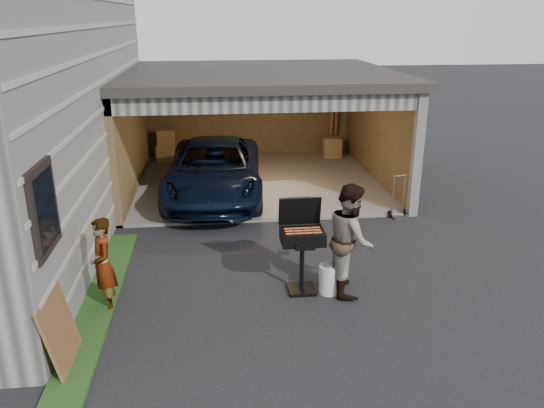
{
  "coord_description": "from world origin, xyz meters",
  "views": [
    {
      "loc": [
        -0.43,
        -7.02,
        4.18
      ],
      "look_at": [
        0.54,
        1.43,
        1.15
      ],
      "focal_mm": 35.0,
      "sensor_mm": 36.0,
      "label": 1
    }
  ],
  "objects_px": {
    "man": "(350,239)",
    "woman": "(103,265)",
    "minivan": "(214,172)",
    "propane_tank": "(329,279)",
    "bbq_grill": "(302,239)",
    "plywood_panel": "(60,331)",
    "hand_truck": "(398,209)"
  },
  "relations": [
    {
      "from": "man",
      "to": "bbq_grill",
      "type": "relative_size",
      "value": 1.2
    },
    {
      "from": "minivan",
      "to": "man",
      "type": "distance_m",
      "value": 5.24
    },
    {
      "from": "man",
      "to": "hand_truck",
      "type": "relative_size",
      "value": 1.86
    },
    {
      "from": "bbq_grill",
      "to": "propane_tank",
      "type": "xyz_separation_m",
      "value": [
        0.42,
        -0.14,
        -0.65
      ]
    },
    {
      "from": "bbq_grill",
      "to": "minivan",
      "type": "bearing_deg",
      "value": 105.65
    },
    {
      "from": "man",
      "to": "hand_truck",
      "type": "bearing_deg",
      "value": -26.75
    },
    {
      "from": "minivan",
      "to": "woman",
      "type": "relative_size",
      "value": 3.27
    },
    {
      "from": "minivan",
      "to": "plywood_panel",
      "type": "xyz_separation_m",
      "value": [
        -1.98,
        -6.31,
        -0.16
      ]
    },
    {
      "from": "man",
      "to": "plywood_panel",
      "type": "xyz_separation_m",
      "value": [
        -4.05,
        -1.5,
        -0.4
      ]
    },
    {
      "from": "man",
      "to": "bbq_grill",
      "type": "xyz_separation_m",
      "value": [
        -0.75,
        0.09,
        -0.01
      ]
    },
    {
      "from": "woman",
      "to": "plywood_panel",
      "type": "xyz_separation_m",
      "value": [
        -0.3,
        -1.34,
        -0.23
      ]
    },
    {
      "from": "bbq_grill",
      "to": "propane_tank",
      "type": "bearing_deg",
      "value": -19.12
    },
    {
      "from": "minivan",
      "to": "man",
      "type": "relative_size",
      "value": 2.66
    },
    {
      "from": "man",
      "to": "hand_truck",
      "type": "xyz_separation_m",
      "value": [
        1.9,
        3.07,
        -0.71
      ]
    },
    {
      "from": "minivan",
      "to": "plywood_panel",
      "type": "distance_m",
      "value": 6.61
    },
    {
      "from": "man",
      "to": "plywood_panel",
      "type": "height_order",
      "value": "man"
    },
    {
      "from": "propane_tank",
      "to": "hand_truck",
      "type": "distance_m",
      "value": 3.84
    },
    {
      "from": "plywood_panel",
      "to": "bbq_grill",
      "type": "bearing_deg",
      "value": 25.8
    },
    {
      "from": "minivan",
      "to": "propane_tank",
      "type": "xyz_separation_m",
      "value": [
        1.74,
        -4.86,
        -0.43
      ]
    },
    {
      "from": "man",
      "to": "plywood_panel",
      "type": "distance_m",
      "value": 4.34
    },
    {
      "from": "woman",
      "to": "propane_tank",
      "type": "relative_size",
      "value": 3.09
    },
    {
      "from": "man",
      "to": "woman",
      "type": "bearing_deg",
      "value": 97.55
    },
    {
      "from": "woman",
      "to": "bbq_grill",
      "type": "relative_size",
      "value": 0.97
    },
    {
      "from": "plywood_panel",
      "to": "man",
      "type": "bearing_deg",
      "value": 20.35
    },
    {
      "from": "woman",
      "to": "propane_tank",
      "type": "distance_m",
      "value": 3.45
    },
    {
      "from": "bbq_grill",
      "to": "propane_tank",
      "type": "height_order",
      "value": "bbq_grill"
    },
    {
      "from": "propane_tank",
      "to": "woman",
      "type": "bearing_deg",
      "value": -178.13
    },
    {
      "from": "woman",
      "to": "bbq_grill",
      "type": "distance_m",
      "value": 3.02
    },
    {
      "from": "plywood_panel",
      "to": "propane_tank",
      "type": "bearing_deg",
      "value": 21.32
    },
    {
      "from": "woman",
      "to": "man",
      "type": "relative_size",
      "value": 0.81
    },
    {
      "from": "propane_tank",
      "to": "plywood_panel",
      "type": "height_order",
      "value": "plywood_panel"
    },
    {
      "from": "woman",
      "to": "hand_truck",
      "type": "xyz_separation_m",
      "value": [
        5.65,
        3.23,
        -0.54
      ]
    }
  ]
}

